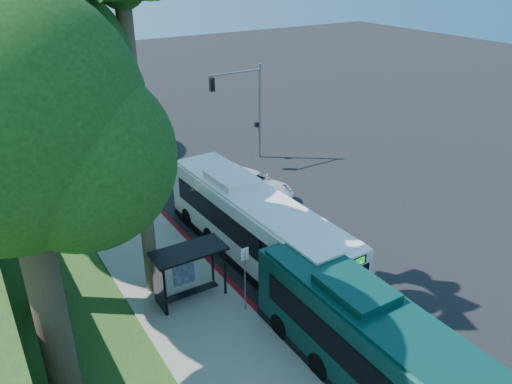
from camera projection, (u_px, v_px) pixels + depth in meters
ground at (282, 229)px, 27.91m from camera, size 140.00×140.00×0.00m
sidewalk at (160, 267)px, 24.40m from camera, size 4.50×70.00×0.12m
red_curb at (242, 295)px, 22.44m from camera, size 0.25×30.00×0.13m
grass_verge at (18, 254)px, 25.52m from camera, size 8.00×70.00×0.06m
bus_shelter at (183, 265)px, 21.48m from camera, size 3.20×1.51×2.55m
stop_sign_pole at (245, 271)px, 20.61m from camera, size 0.35×0.06×3.17m
traffic_signal_pole at (248, 102)px, 35.47m from camera, size 4.10×0.30×7.00m
palm_tree at (123, 2)px, 17.52m from camera, size 4.20×4.20×14.40m
tree_6 at (14, 133)px, 12.96m from camera, size 7.56×7.20×13.74m
white_bus at (253, 225)px, 24.51m from camera, size 3.10×13.01×3.86m
teal_bus at (392, 362)px, 16.33m from camera, size 2.74×12.57×3.75m
pickup at (251, 185)px, 31.31m from camera, size 4.28×6.30×1.60m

